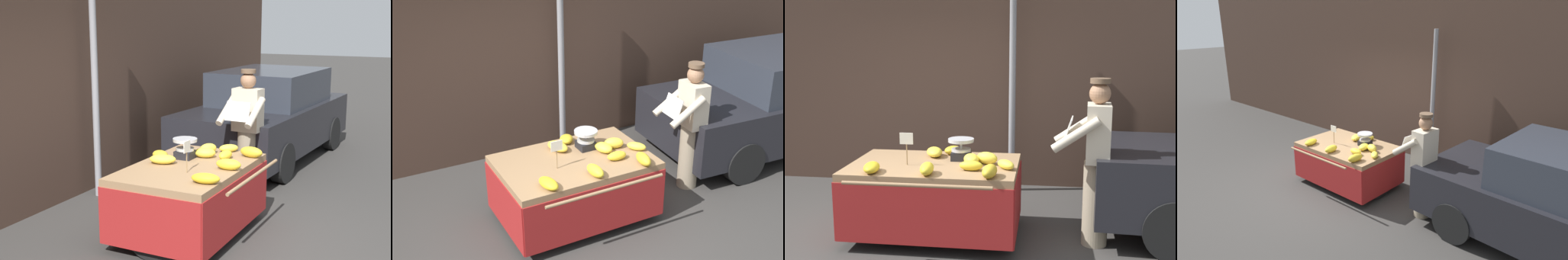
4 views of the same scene
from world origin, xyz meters
The scene contains 16 objects.
ground_plane centered at (0.00, 0.00, 0.00)m, with size 60.00×60.00×0.00m, color #383533.
back_wall centered at (0.00, 2.62, 1.84)m, with size 16.00×0.24×3.68m, color #473328.
street_pole centered at (0.99, 2.25, 1.42)m, with size 0.09×0.09×2.84m, color gray.
banana_cart centered at (0.30, 0.50, 0.59)m, with size 1.78×1.36×0.80m.
weighing_scale centered at (0.55, 0.69, 0.92)m, with size 0.28×0.28×0.24m.
price_sign centered at (0.03, 0.39, 1.05)m, with size 0.14×0.01×0.34m.
banana_bunch_0 centered at (-0.23, 0.05, 0.85)m, with size 0.15×0.29×0.10m, color gold.
banana_bunch_1 centered at (0.23, 0.80, 0.85)m, with size 0.17×0.29×0.10m, color yellow.
banana_bunch_2 centered at (0.73, 0.26, 0.85)m, with size 0.12×0.24×0.10m, color yellow.
banana_bunch_3 centered at (0.94, 0.03, 0.86)m, with size 0.13×0.28×0.12m, color gold.
banana_bunch_4 centered at (0.69, 0.50, 0.86)m, with size 0.16×0.25×0.11m, color yellow.
banana_bunch_5 centered at (0.85, 0.54, 0.87)m, with size 0.14×0.24×0.13m, color yellow.
banana_bunch_6 centered at (1.07, 0.36, 0.85)m, with size 0.12×0.23×0.09m, color yellow.
banana_bunch_7 centered at (0.33, 0.05, 0.86)m, with size 0.13×0.28×0.12m, color yellow.
banana_bunch_8 centered at (0.42, 0.94, 0.85)m, with size 0.16×0.22×0.10m, color gold.
vendor_person centered at (1.96, 0.48, 0.87)m, with size 0.60×0.55×1.71m.
Camera 3 is at (1.45, -4.42, 2.07)m, focal length 45.13 mm.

